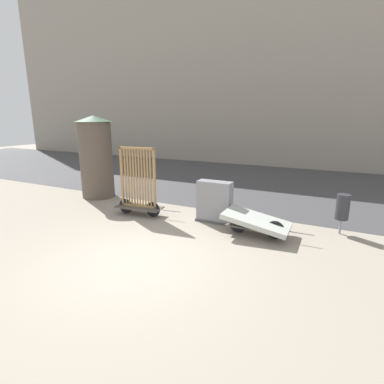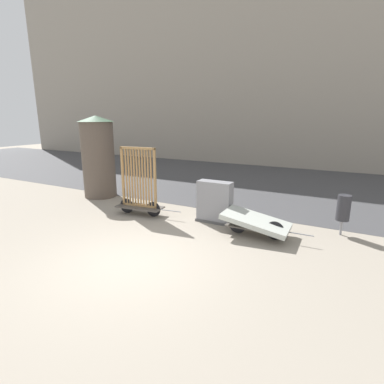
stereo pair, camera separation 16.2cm
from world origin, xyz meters
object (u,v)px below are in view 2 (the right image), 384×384
(bike_cart_with_bedframe, at_px, (139,191))
(trash_bin, at_px, (344,208))
(utility_cabinet, at_px, (215,203))
(advertising_column, at_px, (98,156))
(bike_cart_with_mattress, at_px, (256,222))

(bike_cart_with_bedframe, bearing_deg, trash_bin, 5.15)
(utility_cabinet, relative_size, advertising_column, 0.40)
(bike_cart_with_bedframe, relative_size, utility_cabinet, 1.79)
(utility_cabinet, distance_m, trash_bin, 3.59)
(bike_cart_with_bedframe, height_order, trash_bin, bike_cart_with_bedframe)
(bike_cart_with_mattress, bearing_deg, utility_cabinet, 158.94)
(bike_cart_with_bedframe, distance_m, utility_cabinet, 2.54)
(bike_cart_with_bedframe, relative_size, bike_cart_with_mattress, 0.96)
(bike_cart_with_mattress, bearing_deg, bike_cart_with_bedframe, 178.79)
(bike_cart_with_bedframe, height_order, advertising_column, advertising_column)
(bike_cart_with_mattress, distance_m, trash_bin, 2.41)
(utility_cabinet, bearing_deg, advertising_column, 172.87)
(bike_cart_with_mattress, relative_size, utility_cabinet, 1.86)
(bike_cart_with_mattress, height_order, advertising_column, advertising_column)
(utility_cabinet, bearing_deg, bike_cart_with_mattress, -19.85)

